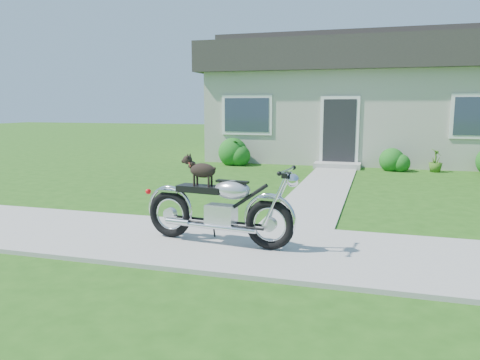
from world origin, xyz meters
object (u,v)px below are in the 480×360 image
Objects in this scene: potted_plant_left at (238,152)px; motorcycle_with_dog at (220,206)px; potted_plant_right at (436,160)px; house at (389,99)px.

potted_plant_left is 0.36× the size of motorcycle_with_dog.
potted_plant_left is 5.97m from potted_plant_right.
motorcycle_with_dog is (-3.62, -8.62, 0.22)m from potted_plant_right.
house is 12.39m from motorcycle_with_dog.
house reaches higher than potted_plant_right.
house is at bearing 110.67° from potted_plant_right.
potted_plant_left is at bearing 111.81° from motorcycle_with_dog.
motorcycle_with_dog is at bearing -74.78° from potted_plant_left.
potted_plant_right is (5.97, 0.00, -0.06)m from potted_plant_left.
potted_plant_right is at bearing 73.80° from motorcycle_with_dog.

